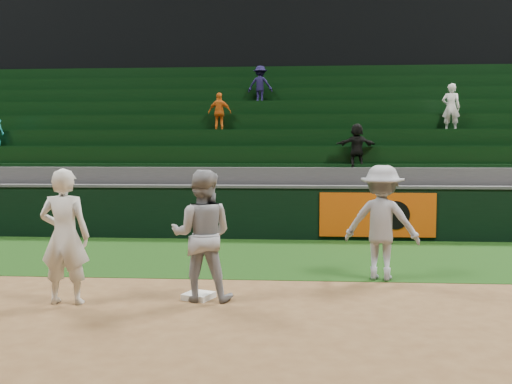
% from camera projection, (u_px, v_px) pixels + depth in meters
% --- Properties ---
extents(ground, '(70.00, 70.00, 0.00)m').
position_uv_depth(ground, '(213.00, 294.00, 8.14)').
color(ground, brown).
rests_on(ground, ground).
extents(foul_grass, '(36.00, 4.20, 0.01)m').
position_uv_depth(foul_grass, '(236.00, 255.00, 11.13)').
color(foul_grass, black).
rests_on(foul_grass, ground).
extents(upper_deck, '(40.00, 12.00, 12.00)m').
position_uv_depth(upper_deck, '(271.00, 61.00, 25.07)').
color(upper_deck, black).
rests_on(upper_deck, ground).
extents(first_base, '(0.46, 0.46, 0.08)m').
position_uv_depth(first_base, '(199.00, 296.00, 7.88)').
color(first_base, white).
rests_on(first_base, ground).
extents(first_baseman, '(0.67, 0.45, 1.81)m').
position_uv_depth(first_baseman, '(65.00, 236.00, 7.57)').
color(first_baseman, silver).
rests_on(first_baseman, ground).
extents(baserunner, '(0.88, 0.69, 1.79)m').
position_uv_depth(baserunner, '(202.00, 235.00, 7.78)').
color(baserunner, '#9A9CA4').
rests_on(baserunner, ground).
extents(base_coach, '(1.30, 0.95, 1.81)m').
position_uv_depth(base_coach, '(382.00, 223.00, 8.99)').
color(base_coach, '#9599A2').
rests_on(base_coach, foul_grass).
extents(field_wall, '(36.00, 0.45, 1.25)m').
position_uv_depth(field_wall, '(247.00, 212.00, 13.27)').
color(field_wall, black).
rests_on(field_wall, ground).
extents(stadium_seating, '(36.00, 5.95, 4.85)m').
position_uv_depth(stadium_seating, '(257.00, 162.00, 16.94)').
color(stadium_seating, '#39393C').
rests_on(stadium_seating, ground).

